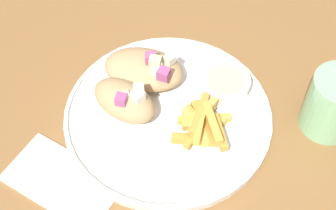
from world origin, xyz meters
The scene contains 8 objects.
table centered at (0.00, 0.00, 0.66)m, with size 1.19×1.19×0.74m.
napkin centered at (0.00, -0.22, 0.74)m, with size 0.18×0.13×0.00m.
plate centered at (0.02, -0.04, 0.75)m, with size 0.32×0.32×0.02m.
pita_sandwich_near centered at (-0.02, -0.08, 0.78)m, with size 0.11×0.08×0.06m.
pita_sandwich_far centered at (-0.05, -0.02, 0.77)m, with size 0.15×0.14×0.06m.
fries_pile centered at (0.08, -0.02, 0.76)m, with size 0.10×0.10×0.03m.
sauce_ramekin centered at (0.06, 0.05, 0.77)m, with size 0.08×0.08×0.03m.
water_glass centered at (0.20, 0.13, 0.78)m, with size 0.08×0.08×0.10m.
Camera 1 is at (0.32, -0.32, 1.33)m, focal length 50.00 mm.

